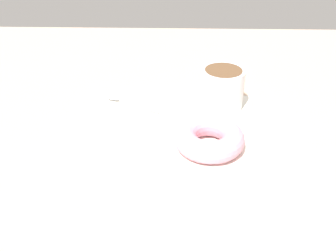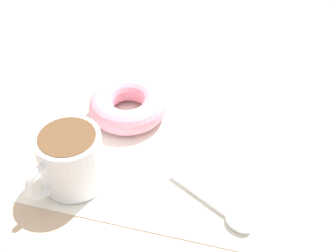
{
  "view_description": "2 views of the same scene",
  "coord_description": "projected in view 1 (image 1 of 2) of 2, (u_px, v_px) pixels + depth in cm",
  "views": [
    {
      "loc": [
        56.04,
        1.94,
        37.1
      ],
      "look_at": [
        1.2,
        0.4,
        2.3
      ],
      "focal_mm": 40.0,
      "sensor_mm": 36.0,
      "label": 1
    },
    {
      "loc": [
        -46.85,
        -10.11,
        47.47
      ],
      "look_at": [
        1.2,
        0.4,
        2.3
      ],
      "focal_mm": 50.0,
      "sensor_mm": 36.0,
      "label": 2
    }
  ],
  "objects": [
    {
      "name": "coffee_cup",
      "position": [
        223.0,
        88.0,
        0.73
      ],
      "size": [
        10.86,
        8.32,
        7.96
      ],
      "color": "silver",
      "rests_on": "napkin"
    },
    {
      "name": "ground_plane",
      "position": [
        166.0,
        138.0,
        0.68
      ],
      "size": [
        120.0,
        120.0,
        2.0
      ],
      "primitive_type": "cube",
      "color": "tan"
    },
    {
      "name": "donut",
      "position": [
        209.0,
        138.0,
        0.62
      ],
      "size": [
        11.76,
        11.76,
        3.74
      ],
      "primitive_type": "torus",
      "color": "pink",
      "rests_on": "napkin"
    },
    {
      "name": "spoon",
      "position": [
        120.0,
        99.0,
        0.77
      ],
      "size": [
        8.05,
        11.96,
        0.9
      ],
      "color": "silver",
      "rests_on": "napkin"
    },
    {
      "name": "napkin",
      "position": [
        168.0,
        136.0,
        0.66
      ],
      "size": [
        34.2,
        34.2,
        0.3
      ],
      "primitive_type": "cube",
      "rotation": [
        0.0,
        0.0,
        -0.04
      ],
      "color": "white",
      "rests_on": "ground_plane"
    }
  ]
}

